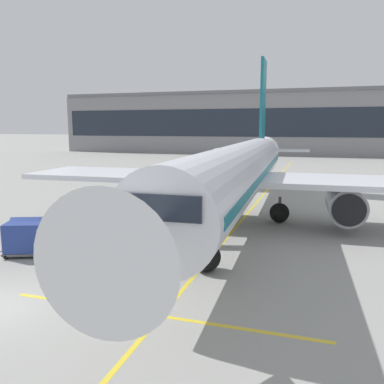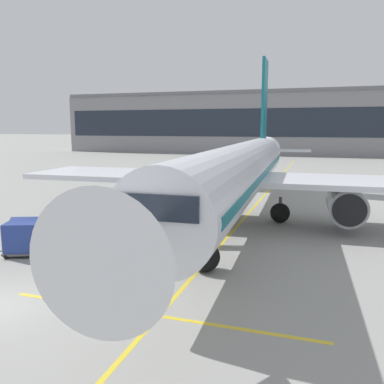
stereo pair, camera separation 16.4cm
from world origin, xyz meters
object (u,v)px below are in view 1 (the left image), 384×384
(baggage_cart_second, at_px, (26,236))
(safety_cone_engine_keepout, at_px, (127,217))
(parked_airplane, at_px, (239,172))
(ground_crew_by_carts, at_px, (91,229))
(baggage_cart_lead, at_px, (73,235))
(safety_cone_wingtip, at_px, (161,222))
(ground_crew_marshaller, at_px, (88,244))
(ground_crew_by_loader, at_px, (129,228))
(belt_loader, at_px, (138,228))

(baggage_cart_second, bearing_deg, safety_cone_engine_keepout, 79.29)
(parked_airplane, xyz_separation_m, ground_crew_by_carts, (-6.84, -8.08, -2.59))
(parked_airplane, distance_m, baggage_cart_lead, 12.12)
(parked_airplane, bearing_deg, safety_cone_wingtip, -149.74)
(ground_crew_by_carts, bearing_deg, ground_crew_marshaller, -60.90)
(ground_crew_by_carts, bearing_deg, ground_crew_by_loader, 21.61)
(ground_crew_by_loader, height_order, safety_cone_wingtip, ground_crew_by_loader)
(parked_airplane, distance_m, ground_crew_by_loader, 9.12)
(belt_loader, bearing_deg, ground_crew_marshaller, -102.37)
(parked_airplane, bearing_deg, baggage_cart_second, -131.46)
(baggage_cart_second, distance_m, safety_cone_wingtip, 8.95)
(safety_cone_wingtip, bearing_deg, baggage_cart_second, -120.33)
(parked_airplane, distance_m, baggage_cart_second, 14.22)
(parked_airplane, height_order, ground_crew_by_carts, parked_airplane)
(baggage_cart_second, bearing_deg, ground_crew_marshaller, -2.46)
(parked_airplane, height_order, belt_loader, parked_airplane)
(parked_airplane, xyz_separation_m, baggage_cart_second, (-9.26, -10.48, -2.59))
(safety_cone_wingtip, bearing_deg, belt_loader, -87.09)
(ground_crew_by_loader, xyz_separation_m, safety_cone_engine_keepout, (-2.83, 5.27, -0.68))
(belt_loader, bearing_deg, baggage_cart_second, -141.37)
(baggage_cart_second, bearing_deg, belt_loader, 38.63)
(baggage_cart_second, xyz_separation_m, safety_cone_wingtip, (4.51, 7.70, -0.66))
(ground_crew_by_loader, bearing_deg, baggage_cart_second, -144.27)
(safety_cone_wingtip, bearing_deg, ground_crew_marshaller, -94.80)
(baggage_cart_second, distance_m, ground_crew_marshaller, 3.85)
(baggage_cart_second, relative_size, safety_cone_wingtip, 4.03)
(ground_crew_by_loader, distance_m, safety_cone_wingtip, 4.56)
(ground_crew_by_loader, bearing_deg, baggage_cart_lead, -133.19)
(parked_airplane, relative_size, ground_crew_by_loader, 23.21)
(safety_cone_engine_keepout, xyz_separation_m, safety_cone_wingtip, (2.91, -0.75, 0.02))
(belt_loader, relative_size, baggage_cart_second, 1.83)
(safety_cone_wingtip, bearing_deg, safety_cone_engine_keepout, 165.50)
(parked_airplane, distance_m, safety_cone_engine_keepout, 8.57)
(belt_loader, height_order, ground_crew_by_loader, belt_loader)
(belt_loader, xyz_separation_m, safety_cone_engine_keepout, (-3.11, 4.69, -0.59))
(baggage_cart_second, xyz_separation_m, ground_crew_marshaller, (3.85, -0.17, -0.00))
(baggage_cart_lead, height_order, safety_cone_engine_keepout, baggage_cart_lead)
(parked_airplane, bearing_deg, ground_crew_by_loader, -123.51)
(baggage_cart_lead, bearing_deg, baggage_cart_second, -158.38)
(baggage_cart_lead, relative_size, safety_cone_wingtip, 4.03)
(ground_crew_by_loader, xyz_separation_m, safety_cone_wingtip, (0.07, 4.52, -0.66))
(ground_crew_marshaller, bearing_deg, belt_loader, 77.63)
(belt_loader, relative_size, ground_crew_by_carts, 2.96)
(ground_crew_by_loader, height_order, ground_crew_marshaller, same)
(belt_loader, bearing_deg, ground_crew_by_loader, -115.60)
(parked_airplane, xyz_separation_m, safety_cone_engine_keepout, (-7.66, -2.02, -3.27))
(baggage_cart_second, xyz_separation_m, ground_crew_by_loader, (4.43, 3.19, -0.00))
(parked_airplane, height_order, baggage_cart_second, parked_airplane)
(ground_crew_marshaller, bearing_deg, ground_crew_by_loader, 80.08)
(parked_airplane, relative_size, baggage_cart_second, 14.37)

